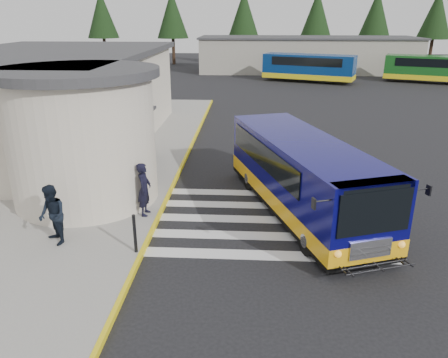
# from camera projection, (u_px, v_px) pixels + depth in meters

# --- Properties ---
(ground) EXTENTS (140.00, 140.00, 0.00)m
(ground) POSITION_uv_depth(u_px,v_px,m) (274.00, 210.00, 15.83)
(ground) COLOR black
(ground) RESTS_ON ground
(sidewalk) EXTENTS (10.00, 34.00, 0.15)m
(sidewalk) POSITION_uv_depth(u_px,v_px,m) (73.00, 168.00, 20.03)
(sidewalk) COLOR gray
(sidewalk) RESTS_ON ground
(curb_strip) EXTENTS (0.12, 34.00, 0.16)m
(curb_strip) POSITION_uv_depth(u_px,v_px,m) (180.00, 170.00, 19.76)
(curb_strip) COLOR yellow
(curb_strip) RESTS_ON ground
(station_building) EXTENTS (12.70, 18.70, 4.80)m
(station_building) POSITION_uv_depth(u_px,v_px,m) (54.00, 101.00, 21.97)
(station_building) COLOR beige
(station_building) RESTS_ON ground
(crosswalk) EXTENTS (8.00, 5.35, 0.01)m
(crosswalk) POSITION_uv_depth(u_px,v_px,m) (261.00, 220.00, 15.10)
(crosswalk) COLOR silver
(crosswalk) RESTS_ON ground
(depot_building) EXTENTS (26.40, 8.40, 4.20)m
(depot_building) POSITION_uv_depth(u_px,v_px,m) (307.00, 54.00, 54.01)
(depot_building) COLOR gray
(depot_building) RESTS_ON ground
(tree_line) EXTENTS (58.40, 4.40, 10.00)m
(tree_line) POSITION_uv_depth(u_px,v_px,m) (304.00, 14.00, 59.83)
(tree_line) COLOR black
(tree_line) RESTS_ON ground
(transit_bus) EXTENTS (5.53, 9.61, 2.64)m
(transit_bus) POSITION_uv_depth(u_px,v_px,m) (302.00, 178.00, 15.32)
(transit_bus) COLOR #080651
(transit_bus) RESTS_ON ground
(pedestrian_a) EXTENTS (0.47, 0.69, 1.87)m
(pedestrian_a) POSITION_uv_depth(u_px,v_px,m) (144.00, 189.00, 14.86)
(pedestrian_a) COLOR black
(pedestrian_a) RESTS_ON sidewalk
(pedestrian_b) EXTENTS (1.13, 1.14, 1.85)m
(pedestrian_b) POSITION_uv_depth(u_px,v_px,m) (52.00, 215.00, 12.94)
(pedestrian_b) COLOR black
(pedestrian_b) RESTS_ON sidewalk
(bollard) EXTENTS (0.10, 0.10, 1.19)m
(bollard) POSITION_uv_depth(u_px,v_px,m) (135.00, 234.00, 12.56)
(bollard) COLOR black
(bollard) RESTS_ON sidewalk
(far_bus_a) EXTENTS (9.76, 5.85, 2.44)m
(far_bus_a) POSITION_uv_depth(u_px,v_px,m) (309.00, 67.00, 45.82)
(far_bus_a) COLOR navy
(far_bus_a) RESTS_ON ground
(far_bus_b) EXTENTS (9.45, 5.75, 2.36)m
(far_bus_b) POSITION_uv_depth(u_px,v_px,m) (432.00, 68.00, 45.16)
(far_bus_b) COLOR #15521A
(far_bus_b) RESTS_ON ground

